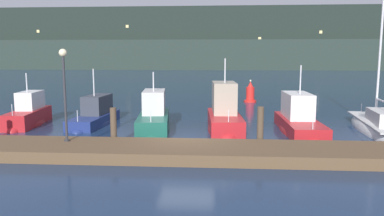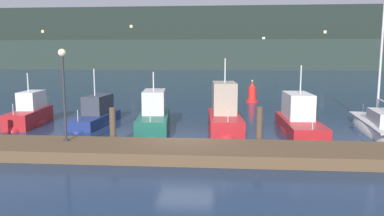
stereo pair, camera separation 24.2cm
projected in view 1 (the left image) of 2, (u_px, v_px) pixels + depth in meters
name	position (u px, v px, depth m)	size (l,w,h in m)	color
ground_plane	(187.00, 145.00, 16.87)	(400.00, 400.00, 0.00)	#192D4C
dock	(182.00, 151.00, 14.85)	(27.15, 2.80, 0.45)	brown
mooring_pile_1	(114.00, 127.00, 16.62)	(0.28, 0.28, 1.71)	#4C3D2D
mooring_pile_2	(260.00, 128.00, 16.15)	(0.28, 0.28, 1.82)	#4C3D2D
motorboat_berth_1	(29.00, 120.00, 21.62)	(1.93, 4.85, 3.67)	red
motorboat_berth_2	(95.00, 120.00, 21.79)	(1.92, 5.37, 3.77)	navy
motorboat_berth_3	(154.00, 123.00, 20.14)	(2.32, 5.85, 3.73)	#195647
motorboat_berth_4	(224.00, 122.00, 20.18)	(2.14, 5.61, 4.54)	red
motorboat_berth_5	(299.00, 125.00, 19.77)	(1.94, 6.32, 4.08)	red
sailboat_berth_6	(379.00, 129.00, 19.95)	(3.04, 8.31, 10.15)	white
channel_buoy	(250.00, 94.00, 32.15)	(1.05, 1.05, 1.92)	red
dock_lamppost	(64.00, 80.00, 15.27)	(0.32, 0.32, 3.82)	#2D2D33
hillside_backdrop	(209.00, 41.00, 112.40)	(240.00, 23.00, 17.75)	#1E2823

